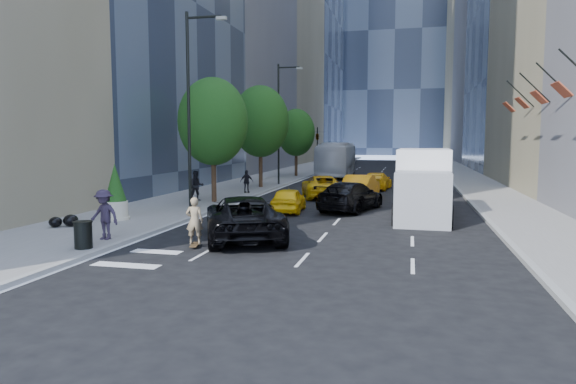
% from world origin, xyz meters
% --- Properties ---
extents(ground, '(160.00, 160.00, 0.00)m').
position_xyz_m(ground, '(0.00, 0.00, 0.00)').
color(ground, black).
rests_on(ground, ground).
extents(sidewalk_left, '(6.00, 120.00, 0.15)m').
position_xyz_m(sidewalk_left, '(-9.00, 30.00, 0.07)').
color(sidewalk_left, slate).
rests_on(sidewalk_left, ground).
extents(sidewalk_right, '(4.00, 120.00, 0.15)m').
position_xyz_m(sidewalk_right, '(10.00, 30.00, 0.07)').
color(sidewalk_right, slate).
rests_on(sidewalk_right, ground).
extents(tower_left_end, '(20.00, 28.00, 60.00)m').
position_xyz_m(tower_left_end, '(-22.00, 92.00, 30.00)').
color(tower_left_end, '#2D3647').
rests_on(tower_left_end, ground).
extents(tower_right_far, '(20.00, 24.00, 50.00)m').
position_xyz_m(tower_right_far, '(22.00, 98.00, 25.00)').
color(tower_right_far, '#7B7355').
rests_on(tower_right_far, ground).
extents(lamp_near, '(2.13, 0.22, 10.00)m').
position_xyz_m(lamp_near, '(-6.32, 4.00, 5.81)').
color(lamp_near, black).
rests_on(lamp_near, sidewalk_left).
extents(lamp_far, '(2.13, 0.22, 10.00)m').
position_xyz_m(lamp_far, '(-6.32, 22.00, 5.81)').
color(lamp_far, black).
rests_on(lamp_far, sidewalk_left).
extents(tree_near, '(4.20, 4.20, 7.46)m').
position_xyz_m(tree_near, '(-7.20, 9.00, 4.97)').
color(tree_near, '#322513').
rests_on(tree_near, sidewalk_left).
extents(tree_mid, '(4.50, 4.50, 7.99)m').
position_xyz_m(tree_mid, '(-7.20, 19.00, 5.32)').
color(tree_mid, '#322513').
rests_on(tree_mid, sidewalk_left).
extents(tree_far, '(3.90, 3.90, 6.92)m').
position_xyz_m(tree_far, '(-7.20, 32.00, 4.62)').
color(tree_far, '#322513').
rests_on(tree_far, sidewalk_left).
extents(traffic_signal, '(2.48, 0.53, 5.20)m').
position_xyz_m(traffic_signal, '(-6.40, 40.00, 4.23)').
color(traffic_signal, black).
rests_on(traffic_signal, sidewalk_left).
extents(facade_flags, '(1.85, 13.30, 2.05)m').
position_xyz_m(facade_flags, '(10.64, 10.00, 6.18)').
color(facade_flags, black).
rests_on(facade_flags, ground).
extents(skateboarder, '(0.70, 0.54, 1.72)m').
position_xyz_m(skateboarder, '(-3.20, -3.00, 0.86)').
color(skateboarder, '#8B7757').
rests_on(skateboarder, ground).
extents(black_sedan_lincoln, '(4.98, 6.77, 1.71)m').
position_xyz_m(black_sedan_lincoln, '(-2.00, -1.00, 0.86)').
color(black_sedan_lincoln, black).
rests_on(black_sedan_lincoln, ground).
extents(black_sedan_mercedes, '(3.61, 5.92, 1.60)m').
position_xyz_m(black_sedan_mercedes, '(1.20, 8.00, 0.80)').
color(black_sedan_mercedes, black).
rests_on(black_sedan_mercedes, ground).
extents(taxi_a, '(1.87, 4.01, 1.33)m').
position_xyz_m(taxi_a, '(-2.00, 6.68, 0.67)').
color(taxi_a, yellow).
rests_on(taxi_a, ground).
extents(taxi_b, '(2.21, 5.02, 1.60)m').
position_xyz_m(taxi_b, '(1.20, 14.00, 0.80)').
color(taxi_b, '#FF990D').
rests_on(taxi_b, ground).
extents(taxi_c, '(3.89, 5.89, 1.50)m').
position_xyz_m(taxi_c, '(-1.39, 14.01, 0.75)').
color(taxi_c, '#E3AB0B').
rests_on(taxi_c, ground).
extents(taxi_d, '(2.36, 4.83, 1.35)m').
position_xyz_m(taxi_d, '(1.83, 20.50, 0.68)').
color(taxi_d, '#F4B00C').
rests_on(taxi_d, ground).
extents(city_bus, '(3.48, 13.01, 3.60)m').
position_xyz_m(city_bus, '(-3.20, 33.83, 1.80)').
color(city_bus, silver).
rests_on(city_bus, ground).
extents(box_truck, '(2.81, 7.22, 3.42)m').
position_xyz_m(box_truck, '(5.01, 6.35, 1.74)').
color(box_truck, white).
rests_on(box_truck, ground).
extents(pedestrian_a, '(1.12, 1.05, 1.83)m').
position_xyz_m(pedestrian_a, '(-8.42, 9.18, 1.07)').
color(pedestrian_a, black).
rests_on(pedestrian_a, sidewalk_left).
extents(pedestrian_b, '(0.95, 0.42, 1.61)m').
position_xyz_m(pedestrian_b, '(-6.85, 14.37, 0.95)').
color(pedestrian_b, black).
rests_on(pedestrian_b, sidewalk_left).
extents(pedestrian_c, '(1.31, 0.86, 1.89)m').
position_xyz_m(pedestrian_c, '(-6.80, -3.11, 1.10)').
color(pedestrian_c, '#2B2233').
rests_on(pedestrian_c, sidewalk_left).
extents(trash_can, '(0.61, 0.61, 0.91)m').
position_xyz_m(trash_can, '(-6.60, -4.70, 0.60)').
color(trash_can, black).
rests_on(trash_can, sidewalk_left).
extents(planter_shrub, '(1.10, 1.10, 2.63)m').
position_xyz_m(planter_shrub, '(-9.09, 1.34, 1.40)').
color(planter_shrub, beige).
rests_on(planter_shrub, sidewalk_left).
extents(garbage_bags, '(1.04, 1.01, 0.52)m').
position_xyz_m(garbage_bags, '(-10.14, -0.98, 0.40)').
color(garbage_bags, black).
rests_on(garbage_bags, sidewalk_left).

